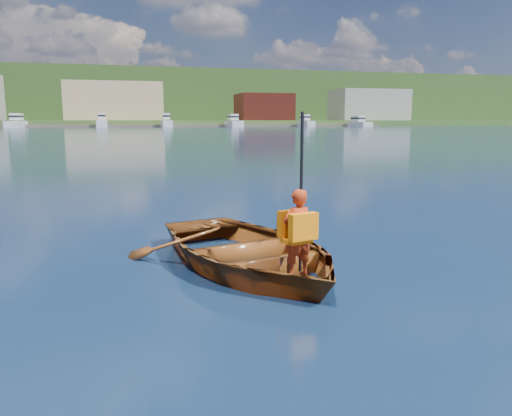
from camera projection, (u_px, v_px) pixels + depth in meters
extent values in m
plane|color=#121E41|center=(305.00, 273.00, 6.13)|extent=(600.00, 600.00, 0.00)
imported|color=brown|center=(247.00, 250.00, 6.36)|extent=(3.34, 4.06, 0.73)
imported|color=#B63212|center=(297.00, 233.00, 5.59)|extent=(0.42, 0.33, 1.00)
cube|color=orange|center=(303.00, 227.00, 5.47)|extent=(0.35, 0.18, 0.30)
cube|color=orange|center=(291.00, 223.00, 5.68)|extent=(0.35, 0.16, 0.30)
cube|color=orange|center=(297.00, 240.00, 5.61)|extent=(0.35, 0.29, 0.05)
cylinder|color=black|center=(301.00, 194.00, 5.72)|extent=(0.04, 0.04, 1.85)
cube|color=#415921|center=(131.00, 123.00, 187.10)|extent=(400.00, 80.00, 2.00)
cube|color=#25491D|center=(128.00, 101.00, 233.04)|extent=(400.00, 100.00, 22.00)
cube|color=brown|center=(137.00, 126.00, 147.48)|extent=(160.04, 9.39, 0.80)
cube|color=#92785D|center=(115.00, 101.00, 160.82)|extent=(30.00, 16.00, 12.00)
cube|color=brown|center=(264.00, 107.00, 173.46)|extent=(18.00, 16.00, 9.00)
cube|color=gray|center=(369.00, 105.00, 183.19)|extent=(26.00, 16.00, 11.00)
cube|color=silver|center=(16.00, 125.00, 134.76)|extent=(3.73, 13.31, 2.02)
cube|color=silver|center=(17.00, 117.00, 135.66)|extent=(2.61, 5.99, 1.80)
cube|color=black|center=(17.00, 116.00, 135.65)|extent=(2.68, 6.26, 0.50)
cube|color=silver|center=(102.00, 124.00, 140.26)|extent=(2.74, 9.79, 2.29)
cube|color=silver|center=(102.00, 116.00, 140.80)|extent=(1.92, 4.41, 1.80)
cube|color=black|center=(102.00, 116.00, 140.79)|extent=(1.97, 4.60, 0.50)
cube|color=silver|center=(167.00, 124.00, 144.70)|extent=(2.77, 9.89, 2.21)
cube|color=silver|center=(166.00, 116.00, 145.26)|extent=(1.94, 4.45, 1.80)
cube|color=black|center=(166.00, 116.00, 145.24)|extent=(1.99, 4.65, 0.50)
cube|color=silver|center=(234.00, 124.00, 149.65)|extent=(3.46, 12.37, 2.05)
cube|color=silver|center=(233.00, 117.00, 150.46)|extent=(2.42, 5.57, 1.80)
cube|color=black|center=(233.00, 117.00, 150.45)|extent=(2.49, 5.81, 0.50)
cube|color=silver|center=(306.00, 124.00, 155.36)|extent=(2.63, 9.41, 2.00)
cube|color=silver|center=(305.00, 117.00, 155.90)|extent=(1.84, 4.23, 1.80)
cube|color=black|center=(305.00, 117.00, 155.88)|extent=(1.90, 4.42, 0.50)
cube|color=silver|center=(359.00, 125.00, 159.88)|extent=(3.38, 12.08, 1.64)
cube|color=silver|center=(358.00, 119.00, 160.71)|extent=(2.37, 5.44, 1.80)
cube|color=black|center=(358.00, 118.00, 160.69)|extent=(2.44, 5.68, 0.50)
cylinder|color=#382314|center=(342.00, 92.00, 283.22)|extent=(0.80, 0.80, 2.97)
sphere|color=#1A561D|center=(342.00, 85.00, 282.54)|extent=(5.54, 5.54, 5.54)
cylinder|color=#382314|center=(51.00, 83.00, 256.89)|extent=(0.80, 0.80, 3.62)
sphere|color=#1A561D|center=(51.00, 73.00, 256.06)|extent=(6.75, 6.75, 6.75)
cylinder|color=#382314|center=(213.00, 112.00, 200.87)|extent=(0.80, 0.80, 3.90)
sphere|color=#1A561D|center=(213.00, 99.00, 199.97)|extent=(7.28, 7.28, 7.28)
cylinder|color=#382314|center=(169.00, 94.00, 241.25)|extent=(0.80, 0.80, 3.85)
sphere|color=#1A561D|center=(169.00, 83.00, 240.37)|extent=(7.18, 7.18, 7.18)
cylinder|color=#382314|center=(36.00, 112.00, 184.73)|extent=(0.80, 0.80, 3.38)
sphere|color=#1A561D|center=(35.00, 99.00, 183.95)|extent=(6.31, 6.31, 6.31)
cylinder|color=#382314|center=(304.00, 94.00, 266.65)|extent=(0.80, 0.80, 3.38)
sphere|color=#1A561D|center=(304.00, 85.00, 265.88)|extent=(6.31, 6.31, 6.31)
cylinder|color=#382314|center=(6.00, 82.00, 253.11)|extent=(0.80, 0.80, 2.83)
sphere|color=#1A561D|center=(5.00, 75.00, 252.45)|extent=(5.29, 5.29, 5.29)
cylinder|color=#382314|center=(282.00, 103.00, 234.16)|extent=(0.80, 0.80, 2.59)
sphere|color=#1A561D|center=(282.00, 96.00, 233.56)|extent=(4.83, 4.83, 4.83)
cylinder|color=#382314|center=(265.00, 89.00, 279.00)|extent=(0.80, 0.80, 2.95)
sphere|color=#1A561D|center=(265.00, 81.00, 278.33)|extent=(5.50, 5.50, 5.50)
cylinder|color=#382314|center=(27.00, 86.00, 241.72)|extent=(0.80, 0.80, 3.44)
sphere|color=#1A561D|center=(27.00, 77.00, 240.92)|extent=(6.43, 6.43, 6.43)
cylinder|color=#382314|center=(244.00, 88.00, 274.19)|extent=(0.80, 0.80, 3.74)
sphere|color=#1A561D|center=(244.00, 79.00, 273.33)|extent=(6.98, 6.98, 6.98)
cylinder|color=#382314|center=(276.00, 99.00, 243.88)|extent=(0.80, 0.80, 3.04)
sphere|color=#1A561D|center=(276.00, 91.00, 243.18)|extent=(5.68, 5.68, 5.68)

